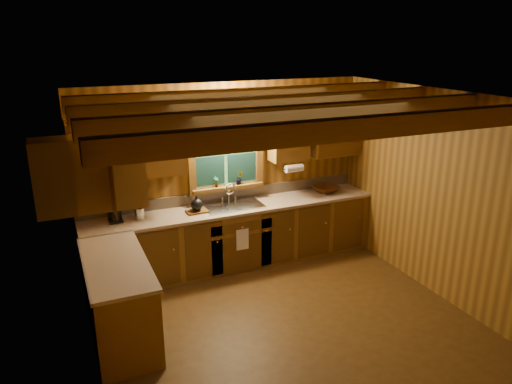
{
  "coord_description": "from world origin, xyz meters",
  "views": [
    {
      "loc": [
        -2.27,
        -4.4,
        3.21
      ],
      "look_at": [
        0.0,
        0.8,
        1.35
      ],
      "focal_mm": 33.8,
      "sensor_mm": 36.0,
      "label": 1
    }
  ],
  "objects_px": {
    "coffee_maker": "(114,210)",
    "cutting_board": "(197,211)",
    "sink": "(233,209)",
    "wicker_basket": "(326,189)"
  },
  "relations": [
    {
      "from": "sink",
      "to": "cutting_board",
      "type": "xyz_separation_m",
      "value": [
        -0.54,
        -0.03,
        0.06
      ]
    },
    {
      "from": "sink",
      "to": "wicker_basket",
      "type": "distance_m",
      "value": 1.54
    },
    {
      "from": "sink",
      "to": "wicker_basket",
      "type": "height_order",
      "value": "sink"
    },
    {
      "from": "sink",
      "to": "coffee_maker",
      "type": "height_order",
      "value": "coffee_maker"
    },
    {
      "from": "coffee_maker",
      "to": "wicker_basket",
      "type": "distance_m",
      "value": 3.15
    },
    {
      "from": "coffee_maker",
      "to": "cutting_board",
      "type": "bearing_deg",
      "value": -6.74
    },
    {
      "from": "sink",
      "to": "coffee_maker",
      "type": "relative_size",
      "value": 2.71
    },
    {
      "from": "coffee_maker",
      "to": "wicker_basket",
      "type": "height_order",
      "value": "coffee_maker"
    },
    {
      "from": "coffee_maker",
      "to": "cutting_board",
      "type": "height_order",
      "value": "coffee_maker"
    },
    {
      "from": "sink",
      "to": "cutting_board",
      "type": "bearing_deg",
      "value": -176.55
    }
  ]
}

